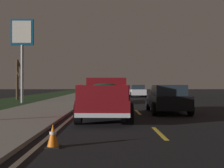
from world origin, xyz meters
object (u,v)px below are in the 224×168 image
Objects in this scene: pickup_truck at (106,97)px; sedan_white at (137,91)px; sedan_black at (167,99)px; bare_tree_far at (18,78)px; gas_price_sign at (22,40)px; sedan_silver at (108,94)px; traffic_cone_near at (53,136)px.

sedan_white is at bearing -9.12° from pickup_truck.
sedan_black is 1.07× the size of bare_tree_far.
pickup_truck is 0.77× the size of gas_price_sign.
sedan_silver is (11.07, -0.05, -0.20)m from pickup_truck.
sedan_black is at bearing 179.08° from sedan_white.
gas_price_sign is at bearing -158.10° from bare_tree_far.
bare_tree_far reaches higher than pickup_truck.
sedan_silver is at bearing -4.36° from traffic_cone_near.
bare_tree_far is at bearing 60.79° from sedan_silver.
pickup_truck is 1.23× the size of sedan_black.
gas_price_sign reaches higher than traffic_cone_near.
pickup_truck is 1.24× the size of sedan_silver.
traffic_cone_near is (-16.82, -6.03, -5.08)m from gas_price_sign.
bare_tree_far is (5.35, 2.15, -3.17)m from gas_price_sign.
pickup_truck is 4.28m from sedan_black.
sedan_white is at bearing -63.61° from bare_tree_far.
sedan_silver is 7.65× the size of traffic_cone_near.
bare_tree_far is (-6.49, 13.08, 1.42)m from sedan_white.
sedan_white is (22.85, -3.67, -0.20)m from pickup_truck.
sedan_black is at bearing -158.61° from sedan_silver.
sedan_white is at bearing -9.71° from traffic_cone_near.
pickup_truck is at bearing -150.08° from bare_tree_far.
gas_price_sign reaches higher than bare_tree_far.
traffic_cone_near is at bearing 175.64° from sedan_silver.
traffic_cone_near is (-22.17, -8.18, -1.92)m from bare_tree_far.
pickup_truck is at bearing 170.88° from sedan_white.
gas_price_sign reaches higher than sedan_silver.
bare_tree_far is 7.17× the size of traffic_cone_near.
bare_tree_far is at bearing 21.90° from gas_price_sign.
sedan_black is 9.64m from traffic_cone_near.
bare_tree_far is at bearing 20.25° from traffic_cone_near.
sedan_black is 9.03m from sedan_silver.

